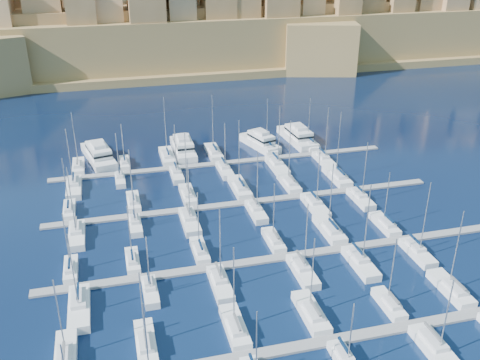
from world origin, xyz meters
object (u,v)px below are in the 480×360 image
object	(u,v)px
sailboat_4	(389,304)
motor_yacht_a	(99,154)
sailboat_2	(235,327)
motor_yacht_b	(183,147)
sailboat_0	(66,356)
motor_yacht_d	(298,136)
motor_yacht_c	(260,141)

from	to	relation	value
sailboat_4	motor_yacht_a	size ratio (longest dim) A/B	0.68
sailboat_2	motor_yacht_b	distance (m)	69.89
sailboat_0	motor_yacht_b	xyz separation A→B (m)	(27.13, 69.72, 0.99)
sailboat_4	motor_yacht_b	distance (m)	73.61
sailboat_2	motor_yacht_d	distance (m)	78.64
motor_yacht_a	motor_yacht_d	bearing A→B (deg)	-0.23
motor_yacht_a	sailboat_2	bearing A→B (deg)	-75.73
sailboat_0	sailboat_2	distance (m)	23.60
motor_yacht_a	motor_yacht_d	xyz separation A→B (m)	(53.26, -0.22, 0.00)
motor_yacht_b	motor_yacht_d	xyz separation A→B (m)	(31.80, 0.45, 0.00)
sailboat_2	motor_yacht_b	size ratio (longest dim) A/B	0.87
sailboat_0	sailboat_4	xyz separation A→B (m)	(47.91, -0.88, -0.02)
sailboat_0	motor_yacht_d	world-z (taller)	sailboat_0
motor_yacht_a	motor_yacht_d	distance (m)	53.26
motor_yacht_b	motor_yacht_d	world-z (taller)	same
motor_yacht_c	motor_yacht_b	bearing A→B (deg)	177.56
sailboat_0	motor_yacht_b	distance (m)	74.82
sailboat_4	motor_yacht_c	distance (m)	69.73
motor_yacht_d	sailboat_0	bearing A→B (deg)	-130.03
motor_yacht_a	motor_yacht_c	world-z (taller)	same
sailboat_2	motor_yacht_b	bearing A→B (deg)	87.11
sailboat_4	motor_yacht_a	bearing A→B (deg)	120.65
motor_yacht_a	motor_yacht_b	xyz separation A→B (m)	(21.46, -0.67, 0.00)
sailboat_0	motor_yacht_d	distance (m)	91.65
motor_yacht_b	motor_yacht_d	size ratio (longest dim) A/B	0.93
sailboat_0	motor_yacht_d	bearing A→B (deg)	49.97
sailboat_0	sailboat_4	size ratio (longest dim) A/B	1.05
sailboat_0	motor_yacht_a	xyz separation A→B (m)	(5.68, 70.39, 0.99)
sailboat_0	sailboat_2	xyz separation A→B (m)	(23.60, -0.07, 0.01)
motor_yacht_b	motor_yacht_c	distance (m)	20.65
motor_yacht_c	sailboat_0	bearing A→B (deg)	-124.75
sailboat_2	sailboat_0	bearing A→B (deg)	179.82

